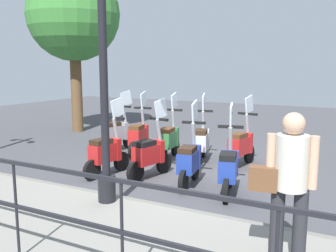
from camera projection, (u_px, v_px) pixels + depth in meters
ground_plane at (185, 172)px, 7.70m from camera, size 28.00×28.00×0.00m
promenade_walkway at (84, 227)px, 4.93m from camera, size 2.20×20.00×0.15m
fence_railing at (15, 191)px, 3.88m from camera, size 0.04×16.03×1.07m
lamp_post_near at (104, 72)px, 5.35m from camera, size 0.26×0.90×4.37m
pedestrian_with_bag at (289, 179)px, 3.69m from camera, size 0.36×0.64×1.59m
tree_large at (74, 16)px, 11.85m from camera, size 2.94×2.94×5.23m
scooter_near_0 at (228, 167)px, 6.30m from camera, size 1.21×0.51×1.54m
scooter_near_1 at (190, 160)px, 6.77m from camera, size 1.23×0.46×1.54m
scooter_near_2 at (150, 154)px, 7.26m from camera, size 1.22×0.49×1.54m
scooter_near_3 at (107, 152)px, 7.42m from camera, size 1.23×0.45×1.54m
scooter_far_0 at (241, 145)px, 8.05m from camera, size 1.23×0.47×1.54m
scooter_far_1 at (201, 141)px, 8.50m from camera, size 1.21×0.53×1.54m
scooter_far_2 at (169, 139)px, 8.72m from camera, size 1.23×0.44×1.54m
scooter_far_3 at (139, 136)px, 9.10m from camera, size 1.22×0.48×1.54m
scooter_far_4 at (117, 132)px, 9.54m from camera, size 1.21×0.53×1.54m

